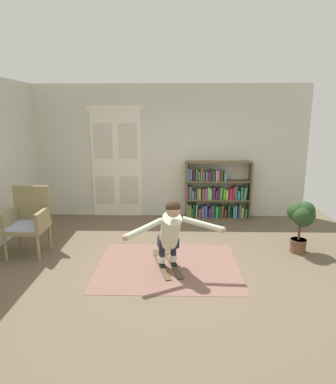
# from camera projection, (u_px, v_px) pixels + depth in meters

# --- Properties ---
(ground_plane) EXTENTS (7.20, 7.20, 0.00)m
(ground_plane) POSITION_uv_depth(u_px,v_px,m) (167.00, 263.00, 5.25)
(ground_plane) COLOR brown
(back_wall) EXTENTS (6.00, 0.10, 2.90)m
(back_wall) POSITION_uv_depth(u_px,v_px,m) (170.00, 152.00, 7.45)
(back_wall) COLOR beige
(back_wall) RESTS_ON ground
(double_door) EXTENTS (1.22, 0.05, 2.45)m
(double_door) POSITION_uv_depth(u_px,v_px,m) (116.00, 162.00, 7.48)
(double_door) COLOR silver
(double_door) RESTS_ON ground
(rug) EXTENTS (2.15, 1.74, 0.01)m
(rug) POSITION_uv_depth(u_px,v_px,m) (168.00, 266.00, 5.15)
(rug) COLOR brown
(rug) RESTS_ON ground
(bookshelf) EXTENTS (1.44, 0.30, 1.27)m
(bookshelf) POSITION_uv_depth(u_px,v_px,m) (215.00, 194.00, 7.43)
(bookshelf) COLOR brown
(bookshelf) RESTS_ON ground
(wicker_chair) EXTENTS (0.61, 0.61, 1.10)m
(wicker_chair) POSITION_uv_depth(u_px,v_px,m) (29.00, 219.00, 5.55)
(wicker_chair) COLOR #8D7D54
(wicker_chair) RESTS_ON ground
(potted_plant) EXTENTS (0.48, 0.47, 0.88)m
(potted_plant) POSITION_uv_depth(u_px,v_px,m) (302.00, 217.00, 5.53)
(potted_plant) COLOR brown
(potted_plant) RESTS_ON ground
(skis_pair) EXTENTS (0.50, 1.00, 0.07)m
(skis_pair) POSITION_uv_depth(u_px,v_px,m) (167.00, 264.00, 5.18)
(skis_pair) COLOR brown
(skis_pair) RESTS_ON rug
(person_skier) EXTENTS (1.42, 0.82, 1.06)m
(person_skier) POSITION_uv_depth(u_px,v_px,m) (171.00, 230.00, 4.82)
(person_skier) COLOR white
(person_skier) RESTS_ON skis_pair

